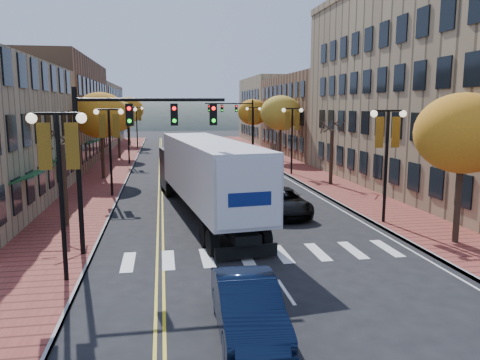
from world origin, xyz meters
name	(u,v)px	position (x,y,z in m)	size (l,w,h in m)	color
ground	(272,272)	(0.00, 0.00, 0.00)	(200.00, 200.00, 0.00)	black
sidewalk_left	(114,166)	(-9.00, 32.50, 0.07)	(4.00, 85.00, 0.15)	brown
sidewalk_right	(283,163)	(9.00, 32.50, 0.07)	(4.00, 85.00, 0.15)	brown
building_left_mid	(37,113)	(-17.00, 36.00, 5.50)	(12.00, 24.00, 11.00)	brown
building_left_far	(78,115)	(-17.00, 61.00, 4.75)	(12.00, 26.00, 9.50)	#9E8966
building_right_near	(463,89)	(18.50, 16.00, 7.50)	(15.00, 28.00, 15.00)	#997F5B
building_right_mid	(336,115)	(18.50, 42.00, 5.00)	(15.00, 24.00, 10.00)	brown
building_right_far	(291,110)	(18.50, 64.00, 5.50)	(15.00, 20.00, 11.00)	#9E8966
tree_left_a	(64,185)	(-9.00, 8.00, 2.25)	(0.28, 0.28, 4.20)	#382619
tree_left_b	(101,115)	(-9.00, 24.00, 5.45)	(4.48, 4.48, 7.21)	#382619
tree_left_c	(118,116)	(-9.00, 40.00, 5.05)	(4.16, 4.16, 6.69)	#382619
tree_left_d	(128,110)	(-9.00, 58.00, 5.60)	(4.61, 4.61, 7.42)	#382619
tree_right_a	(463,134)	(9.00, 2.00, 5.05)	(4.16, 4.16, 6.69)	#382619
tree_right_b	(331,157)	(9.00, 18.00, 2.25)	(0.28, 0.28, 4.20)	#382619
tree_right_c	(281,113)	(9.00, 34.00, 5.45)	(4.48, 4.48, 7.21)	#382619
tree_right_d	(253,112)	(9.00, 50.00, 5.29)	(4.35, 4.35, 7.00)	#382619
lamp_left_a	(59,164)	(-7.50, 0.00, 4.29)	(1.96, 0.36, 6.05)	black
lamp_left_b	(110,135)	(-7.50, 16.00, 4.29)	(1.96, 0.36, 6.05)	black
lamp_left_c	(128,124)	(-7.50, 34.00, 4.29)	(1.96, 0.36, 6.05)	black
lamp_left_d	(137,119)	(-7.50, 52.00, 4.29)	(1.96, 0.36, 6.05)	black
lamp_right_a	(387,144)	(7.50, 6.00, 4.29)	(1.96, 0.36, 6.05)	black
lamp_right_b	(292,128)	(7.50, 24.00, 4.29)	(1.96, 0.36, 6.05)	black
lamp_right_c	(253,121)	(7.50, 42.00, 4.29)	(1.96, 0.36, 6.05)	black
traffic_mast_near	(126,139)	(-5.48, 3.00, 4.92)	(6.10, 0.35, 7.00)	black
traffic_mast_far	(238,116)	(5.48, 42.00, 4.92)	(6.10, 0.34, 7.00)	black
semi_truck	(203,171)	(-1.77, 9.55, 2.58)	(4.97, 17.90, 4.42)	black
navy_sedan	(248,306)	(-1.81, -4.65, 0.79)	(1.67, 4.79, 1.58)	black
black_suv	(283,202)	(2.78, 9.11, 0.75)	(2.50, 5.42, 1.51)	black
car_far_white	(187,144)	(-0.50, 50.37, 0.80)	(1.89, 4.70, 1.60)	silver
car_far_silver	(199,141)	(1.79, 56.93, 0.67)	(1.88, 4.62, 1.34)	#A6A7AE
car_far_oncoming	(202,137)	(2.89, 64.95, 0.80)	(1.69, 4.86, 1.60)	#919398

